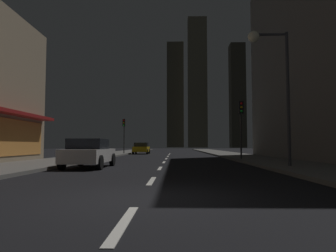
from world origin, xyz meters
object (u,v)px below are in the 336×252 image
object	(u,v)px
car_parked_near	(89,153)
traffic_light_far_left	(124,128)
car_parked_far	(141,148)
fire_hydrant_far_left	(90,154)
street_lamp_right	(270,64)
traffic_light_near_right	(241,117)

from	to	relation	value
car_parked_near	traffic_light_far_left	xyz separation A→B (m)	(-1.90, 21.42, 2.45)
car_parked_far	fire_hydrant_far_left	distance (m)	15.52
car_parked_far	fire_hydrant_far_left	xyz separation A→B (m)	(-2.30, -15.35, -0.29)
car_parked_far	fire_hydrant_far_left	size ratio (longest dim) A/B	6.48
car_parked_near	fire_hydrant_far_left	distance (m)	8.52
fire_hydrant_far_left	traffic_light_far_left	distance (m)	13.51
street_lamp_right	car_parked_near	bearing A→B (deg)	176.01
car_parked_far	traffic_light_far_left	xyz separation A→B (m)	(-1.90, -2.12, 2.45)
traffic_light_near_right	car_parked_near	bearing A→B (deg)	-144.05
car_parked_near	fire_hydrant_far_left	world-z (taller)	car_parked_near
traffic_light_far_left	street_lamp_right	size ratio (longest dim) A/B	0.64
car_parked_far	traffic_light_near_right	distance (m)	19.39
car_parked_near	traffic_light_near_right	world-z (taller)	traffic_light_near_right
car_parked_near	street_lamp_right	world-z (taller)	street_lamp_right
car_parked_near	traffic_light_far_left	distance (m)	21.64
car_parked_near	street_lamp_right	distance (m)	9.99
car_parked_near	traffic_light_near_right	size ratio (longest dim) A/B	1.01
car_parked_near	car_parked_far	xyz separation A→B (m)	(0.00, 23.55, 0.00)
car_parked_near	fire_hydrant_far_left	bearing A→B (deg)	105.67
car_parked_far	traffic_light_far_left	distance (m)	3.76
car_parked_far	street_lamp_right	xyz separation A→B (m)	(8.98, -24.17, 4.33)
traffic_light_far_left	street_lamp_right	bearing A→B (deg)	-63.74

